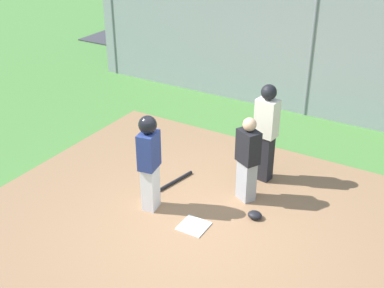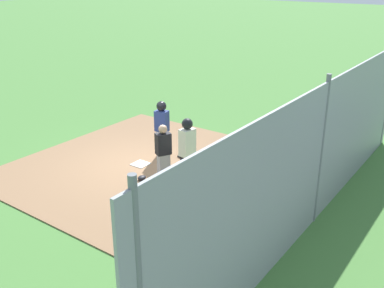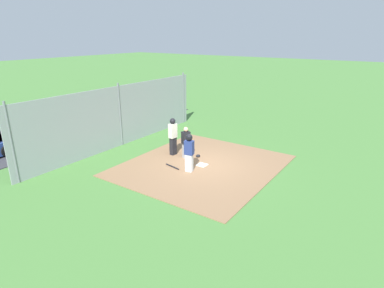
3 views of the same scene
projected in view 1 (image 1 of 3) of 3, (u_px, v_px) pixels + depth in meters
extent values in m
plane|color=#477A38|center=(194.00, 228.00, 8.03)|extent=(140.00, 140.00, 0.00)
cube|color=#896647|center=(194.00, 227.00, 8.02)|extent=(7.20, 6.40, 0.03)
cube|color=white|center=(194.00, 226.00, 8.01)|extent=(0.45, 0.45, 0.02)
cube|color=#9E9EA3|center=(246.00, 180.00, 8.56)|extent=(0.37, 0.33, 0.73)
cube|color=black|center=(248.00, 147.00, 8.26)|extent=(0.46, 0.41, 0.58)
sphere|color=tan|center=(250.00, 124.00, 8.07)|extent=(0.23, 0.23, 0.23)
cube|color=black|center=(264.00, 157.00, 9.12)|extent=(0.33, 0.26, 0.88)
cube|color=beige|center=(267.00, 118.00, 8.75)|extent=(0.41, 0.31, 0.70)
sphere|color=black|center=(269.00, 92.00, 8.53)|extent=(0.28, 0.28, 0.28)
cube|color=silver|center=(150.00, 188.00, 8.31)|extent=(0.27, 0.33, 0.79)
cube|color=navy|center=(149.00, 150.00, 7.98)|extent=(0.32, 0.42, 0.62)
sphere|color=tan|center=(148.00, 126.00, 7.78)|extent=(0.25, 0.25, 0.25)
sphere|color=black|center=(148.00, 125.00, 7.77)|extent=(0.30, 0.30, 0.30)
cylinder|color=black|center=(176.00, 181.00, 9.18)|extent=(0.23, 0.85, 0.06)
ellipsoid|color=black|center=(255.00, 215.00, 8.19)|extent=(0.24, 0.20, 0.12)
cube|color=#93999E|center=(312.00, 49.00, 11.22)|extent=(12.00, 0.05, 3.20)
cylinder|color=slate|center=(313.00, 46.00, 11.19)|extent=(0.10, 0.10, 3.35)
cylinder|color=slate|center=(113.00, 15.00, 13.79)|extent=(0.10, 0.10, 3.35)
cube|color=#38383D|center=(356.00, 62.00, 15.42)|extent=(18.00, 5.20, 0.04)
cube|color=silver|center=(353.00, 50.00, 15.09)|extent=(4.28, 1.91, 0.64)
cube|color=silver|center=(361.00, 31.00, 14.75)|extent=(2.39, 1.68, 0.56)
cylinder|color=black|center=(300.00, 54.00, 15.04)|extent=(0.61, 0.21, 0.60)
cylinder|color=black|center=(316.00, 40.00, 16.37)|extent=(0.61, 0.21, 0.60)
cube|color=black|center=(269.00, 35.00, 16.52)|extent=(4.30, 1.96, 0.64)
cube|color=black|center=(275.00, 18.00, 16.18)|extent=(2.40, 1.70, 0.56)
cylinder|color=black|center=(221.00, 39.00, 16.45)|extent=(0.61, 0.22, 0.60)
cylinder|color=black|center=(241.00, 28.00, 17.79)|extent=(0.61, 0.22, 0.60)
cylinder|color=black|center=(302.00, 51.00, 15.34)|extent=(0.61, 0.22, 0.60)
cylinder|color=black|center=(316.00, 37.00, 16.68)|extent=(0.61, 0.22, 0.60)
cube|color=#28428C|center=(182.00, 27.00, 17.49)|extent=(4.35, 2.10, 0.64)
cube|color=navy|center=(178.00, 9.00, 17.27)|extent=(2.45, 1.78, 0.56)
cylinder|color=black|center=(227.00, 28.00, 17.70)|extent=(0.61, 0.24, 0.60)
cylinder|color=black|center=(208.00, 40.00, 16.34)|extent=(0.61, 0.24, 0.60)
cylinder|color=black|center=(160.00, 20.00, 18.73)|extent=(0.61, 0.24, 0.60)
cylinder|color=black|center=(136.00, 31.00, 17.37)|extent=(0.61, 0.24, 0.60)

